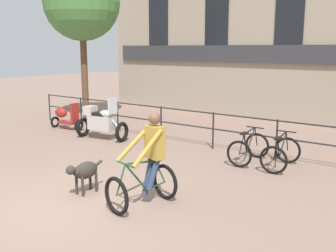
% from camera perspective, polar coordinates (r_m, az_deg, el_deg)
% --- Properties ---
extents(ground_plane, '(60.00, 60.00, 0.00)m').
position_cam_1_polar(ground_plane, '(7.55, -14.48, -11.12)').
color(ground_plane, '#8E7060').
extents(canal_railing, '(15.05, 0.05, 1.05)m').
position_cam_1_polar(canal_railing, '(11.18, 6.58, 0.24)').
color(canal_railing, '#232326').
rests_on(canal_railing, ground_plane).
extents(cyclist_with_bike, '(0.90, 1.28, 1.70)m').
position_cam_1_polar(cyclist_with_bike, '(7.12, -2.99, -5.60)').
color(cyclist_with_bike, black).
rests_on(cyclist_with_bike, ground_plane).
extents(dog, '(0.30, 0.92, 0.65)m').
position_cam_1_polar(dog, '(7.90, -12.06, -6.44)').
color(dog, '#332D28').
rests_on(dog, ground_plane).
extents(parked_motorcycle, '(1.73, 0.86, 1.35)m').
position_cam_1_polar(parked_motorcycle, '(12.49, -9.66, 0.63)').
color(parked_motorcycle, black).
rests_on(parked_motorcycle, ground_plane).
extents(parked_bicycle_near_lamp, '(0.68, 1.12, 0.86)m').
position_cam_1_polar(parked_bicycle_near_lamp, '(10.04, 11.60, -3.22)').
color(parked_bicycle_near_lamp, black).
rests_on(parked_bicycle_near_lamp, ground_plane).
extents(parked_bicycle_mid_left, '(0.72, 1.15, 0.86)m').
position_cam_1_polar(parked_bicycle_mid_left, '(9.73, 16.05, -3.90)').
color(parked_bicycle_mid_left, black).
rests_on(parked_bicycle_mid_left, ground_plane).
extents(parked_scooter, '(1.31, 0.49, 0.96)m').
position_cam_1_polar(parked_scooter, '(14.35, -14.65, 1.37)').
color(parked_scooter, black).
rests_on(parked_scooter, ground_plane).
extents(tree_canalside_left, '(2.96, 2.96, 6.05)m').
position_cam_1_polar(tree_canalside_left, '(16.24, -12.43, 17.06)').
color(tree_canalside_left, brown).
rests_on(tree_canalside_left, ground_plane).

